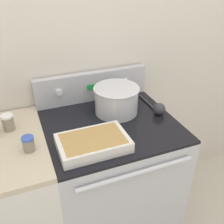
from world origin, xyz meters
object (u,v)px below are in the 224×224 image
object	(u,v)px
casserole_dish	(93,142)
spice_jar_blue_cap	(28,144)
mixing_bowl	(116,98)
spice_jar_white_cap	(8,122)
ladle	(158,108)

from	to	relation	value
casserole_dish	spice_jar_blue_cap	size ratio (longest dim) A/B	4.49
casserole_dish	mixing_bowl	bearing A→B (deg)	49.58
mixing_bowl	spice_jar_white_cap	world-z (taller)	mixing_bowl
casserole_dish	ladle	size ratio (longest dim) A/B	1.14
casserole_dish	spice_jar_blue_cap	world-z (taller)	spice_jar_blue_cap
mixing_bowl	casserole_dish	bearing A→B (deg)	-130.42
mixing_bowl	ladle	xyz separation A→B (m)	(0.24, -0.11, -0.06)
ladle	spice_jar_white_cap	bearing A→B (deg)	171.34
mixing_bowl	ladle	bearing A→B (deg)	-25.31
casserole_dish	spice_jar_white_cap	bearing A→B (deg)	140.95
spice_jar_blue_cap	spice_jar_white_cap	size ratio (longest dim) A/B	0.86
ladle	spice_jar_blue_cap	distance (m)	0.80
spice_jar_white_cap	mixing_bowl	bearing A→B (deg)	-1.97
casserole_dish	spice_jar_white_cap	distance (m)	0.50
ladle	mixing_bowl	bearing A→B (deg)	154.69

